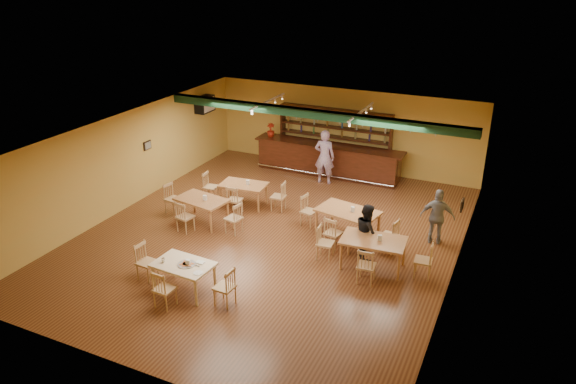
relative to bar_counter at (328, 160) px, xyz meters
The scene contains 23 objects.
floor 5.19m from the bar_counter, 86.86° to the right, with size 12.00×12.00×0.00m, color #552E18.
ceiling_beam 3.30m from the bar_counter, 83.14° to the right, with size 10.00×0.30×0.25m, color #10321C.
track_rail_left 3.32m from the bar_counter, 130.92° to the right, with size 0.05×2.50×0.05m, color white.
track_rail_right 3.40m from the bar_counter, 46.12° to the right, with size 0.05×2.50×0.05m, color white.
ac_unit 4.95m from the bar_counter, 168.12° to the right, with size 0.34×0.70×0.48m, color white.
picture_left 6.36m from the bar_counter, 138.48° to the right, with size 0.04×0.34×0.28m, color black.
picture_right 7.11m from the bar_counter, 41.52° to the right, with size 0.04×0.34×0.28m, color black.
bar_counter is the anchor object (origin of this frame).
back_bar_hutch 0.85m from the bar_counter, 90.00° to the left, with size 4.26×0.40×2.28m, color #33180A.
poinsettia 2.44m from the bar_counter, behind, with size 0.28×0.28×0.51m, color #B22310.
dining_table_a 3.93m from the bar_counter, 111.74° to the right, with size 1.44×0.86×0.72m, color #A66D3A.
dining_table_b 4.92m from the bar_counter, 62.72° to the right, with size 1.68×1.01×0.84m, color #A66D3A.
dining_table_c 5.61m from the bar_counter, 110.57° to the right, with size 1.51×0.91×0.76m, color #A66D3A.
dining_table_d 6.56m from the bar_counter, 59.15° to the right, with size 1.60×0.96×0.80m, color #A66D3A.
near_table 8.52m from the bar_counter, 92.24° to the right, with size 1.38×0.89×0.74m, color beige.
pizza_tray 8.52m from the bar_counter, 91.58° to the right, with size 0.40×0.40×0.01m, color silver.
parmesan_shaker 8.70m from the bar_counter, 95.12° to the right, with size 0.07×0.07×0.11m, color #EAE5C6.
napkin_stack 8.32m from the bar_counter, 89.92° to the right, with size 0.20×0.15×0.03m, color white.
pizza_server 8.47m from the bar_counter, 90.59° to the right, with size 0.32×0.09×0.00m, color silver.
side_plate 8.72m from the bar_counter, 88.63° to the right, with size 0.22×0.22×0.01m, color white.
patron_bar 0.93m from the bar_counter, 77.63° to the right, with size 0.70×0.46×1.92m, color #834BA3.
patron_right_a 6.01m from the bar_counter, 59.44° to the right, with size 0.73×0.57×1.50m, color black.
patron_right_b 5.84m from the bar_counter, 38.52° to the right, with size 0.93×0.39×1.58m, color gray.
Camera 1 is at (6.10, -12.13, 7.18)m, focal length 33.56 mm.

